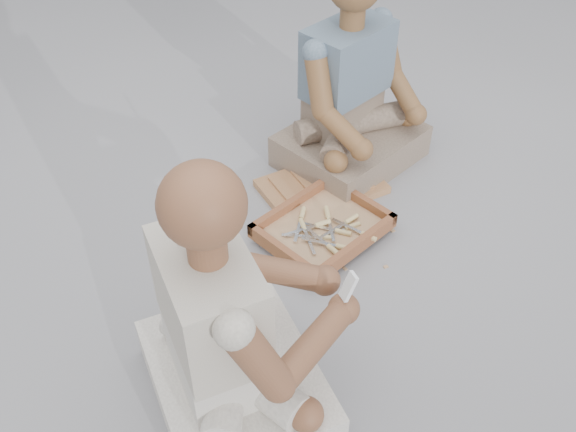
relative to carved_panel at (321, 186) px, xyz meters
name	(u,v)px	position (x,y,z in m)	size (l,w,h in m)	color
ground	(315,294)	(-0.32, -0.58, -0.02)	(60.00, 60.00, 0.00)	#95959A
carved_panel	(321,186)	(0.00, 0.00, 0.00)	(0.55, 0.37, 0.04)	olive
tool_tray	(323,227)	(-0.15, -0.30, 0.04)	(0.62, 0.56, 0.07)	brown
chisel_0	(320,237)	(-0.19, -0.35, 0.05)	(0.20, 0.12, 0.02)	silver
chisel_1	(328,216)	(-0.10, -0.26, 0.06)	(0.09, 0.21, 0.02)	silver
chisel_2	(318,225)	(-0.17, -0.29, 0.06)	(0.22, 0.02, 0.02)	silver
chisel_3	(348,228)	(-0.05, -0.35, 0.04)	(0.22, 0.02, 0.02)	silver
chisel_4	(330,247)	(-0.18, -0.44, 0.06)	(0.07, 0.22, 0.02)	silver
chisel_5	(364,234)	(-0.01, -0.43, 0.06)	(0.12, 0.20, 0.02)	silver
chisel_6	(348,221)	(-0.04, -0.32, 0.06)	(0.22, 0.08, 0.02)	silver
chisel_7	(304,228)	(-0.23, -0.28, 0.05)	(0.06, 0.22, 0.02)	silver
chisel_8	(339,246)	(-0.15, -0.45, 0.06)	(0.17, 0.16, 0.02)	silver
chisel_9	(338,231)	(-0.10, -0.36, 0.05)	(0.17, 0.16, 0.02)	silver
chisel_10	(302,216)	(-0.21, -0.21, 0.05)	(0.14, 0.19, 0.02)	silver
wood_chip_0	(359,225)	(0.04, -0.30, -0.02)	(0.02, 0.01, 0.00)	tan
wood_chip_1	(345,269)	(-0.15, -0.51, -0.02)	(0.02, 0.01, 0.00)	tan
wood_chip_2	(289,250)	(-0.31, -0.31, -0.02)	(0.02, 0.01, 0.00)	tan
wood_chip_3	(327,292)	(-0.27, -0.60, -0.02)	(0.02, 0.01, 0.00)	tan
wood_chip_4	(344,195)	(0.08, -0.08, -0.02)	(0.02, 0.01, 0.00)	tan
wood_chip_5	(393,231)	(0.16, -0.39, -0.02)	(0.02, 0.01, 0.00)	tan
wood_chip_6	(313,241)	(-0.19, -0.30, -0.02)	(0.02, 0.01, 0.00)	tan
wood_chip_7	(269,285)	(-0.47, -0.46, -0.02)	(0.02, 0.01, 0.00)	tan
wood_chip_8	(320,178)	(0.03, 0.08, -0.02)	(0.02, 0.01, 0.00)	tan
wood_chip_9	(386,267)	(0.01, -0.57, -0.02)	(0.02, 0.01, 0.00)	tan
wood_chip_10	(267,266)	(-0.44, -0.36, -0.02)	(0.02, 0.01, 0.00)	tan
wood_chip_11	(314,242)	(-0.19, -0.31, -0.02)	(0.02, 0.01, 0.00)	tan
wood_chip_12	(368,211)	(0.12, -0.23, -0.02)	(0.02, 0.01, 0.00)	tan
craftsman	(230,335)	(-0.78, -0.89, 0.33)	(0.67, 0.65, 1.01)	silver
companion	(351,101)	(0.23, 0.17, 0.32)	(0.78, 0.70, 1.01)	gray
mobile_phone	(349,286)	(-0.41, -0.96, 0.45)	(0.05, 0.04, 0.10)	white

